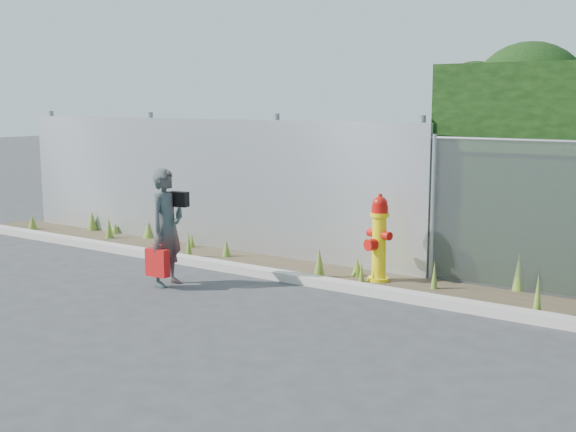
% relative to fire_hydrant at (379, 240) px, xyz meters
% --- Properties ---
extents(ground, '(80.00, 80.00, 0.00)m').
position_rel_fire_hydrant_xyz_m(ground, '(-0.50, -2.46, -0.60)').
color(ground, '#343436').
rests_on(ground, ground).
extents(curb, '(16.00, 0.22, 0.12)m').
position_rel_fire_hydrant_xyz_m(curb, '(-0.50, -0.66, -0.54)').
color(curb, '#AAA49A').
rests_on(curb, ground).
extents(weed_strip, '(16.00, 1.32, 0.53)m').
position_rel_fire_hydrant_xyz_m(weed_strip, '(-0.32, 0.05, -0.50)').
color(weed_strip, '#413525').
rests_on(weed_strip, ground).
extents(corrugated_fence, '(8.50, 0.21, 2.30)m').
position_rel_fire_hydrant_xyz_m(corrugated_fence, '(-3.75, 0.55, 0.50)').
color(corrugated_fence, '#B6B9BE').
rests_on(corrugated_fence, ground).
extents(fire_hydrant, '(0.42, 0.37, 1.24)m').
position_rel_fire_hydrant_xyz_m(fire_hydrant, '(0.00, 0.00, 0.00)').
color(fire_hydrant, yellow).
rests_on(fire_hydrant, ground).
extents(woman, '(0.43, 0.61, 1.60)m').
position_rel_fire_hydrant_xyz_m(woman, '(-2.31, -1.77, 0.20)').
color(woman, '#106860').
rests_on(woman, ground).
extents(red_tote_bag, '(0.34, 0.12, 0.44)m').
position_rel_fire_hydrant_xyz_m(red_tote_bag, '(-2.29, -1.99, -0.25)').
color(red_tote_bag, '#B1140A').
extents(black_shoulder_bag, '(0.27, 0.11, 0.20)m').
position_rel_fire_hydrant_xyz_m(black_shoulder_bag, '(-2.19, -1.64, 0.58)').
color(black_shoulder_bag, black).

